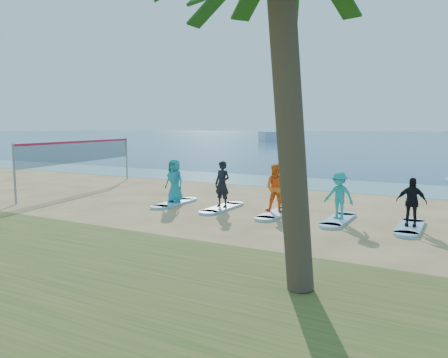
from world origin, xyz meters
The scene contains 15 objects.
ground centered at (0.00, 0.00, 0.00)m, with size 600.00×600.00×0.00m, color tan.
shallow_water centered at (0.00, 10.50, 0.01)m, with size 600.00×600.00×0.00m, color teal.
ocean centered at (0.00, 160.00, 0.01)m, with size 600.00×600.00×0.00m, color navy.
volleyball_net centered at (-8.82, 2.63, 1.90)m, with size 1.93×8.90×2.50m.
boat_offshore_a centered at (-30.20, 79.35, 0.00)m, with size 2.34×7.62×2.18m, color silver.
surfboard_0 centered at (-2.21, 1.43, 0.04)m, with size 0.70×2.20×0.09m, color #8EBEDC.
student_0 centered at (-2.21, 1.43, 0.97)m, with size 0.86×0.56×1.76m, color teal.
surfboard_1 centered at (0.03, 1.43, 0.04)m, with size 0.70×2.20×0.09m, color #8EBEDC.
student_1 centered at (0.03, 1.43, 0.98)m, with size 0.65×0.42×1.77m, color black.
surfboard_2 centered at (2.28, 1.43, 0.04)m, with size 0.70×2.20×0.09m, color #8EBEDC.
student_2 centered at (2.28, 1.43, 0.97)m, with size 0.85×0.66×1.75m, color orange.
surfboard_3 centered at (4.52, 1.43, 0.04)m, with size 0.70×2.20×0.09m, color #8EBEDC.
student_3 centered at (4.52, 1.43, 0.88)m, with size 1.02×0.59×1.59m, color teal.
surfboard_4 centered at (6.77, 1.43, 0.04)m, with size 0.70×2.20×0.09m, color #8EBEDC.
student_4 centered at (6.77, 1.43, 0.85)m, with size 0.89×0.37×1.52m, color black.
Camera 1 is at (8.18, -13.07, 3.16)m, focal length 35.00 mm.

